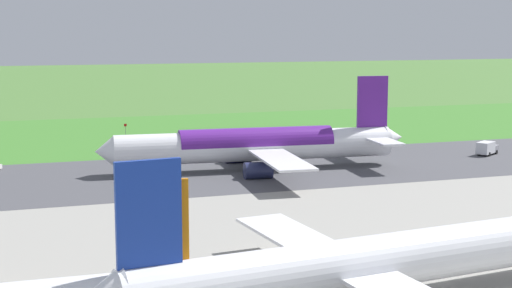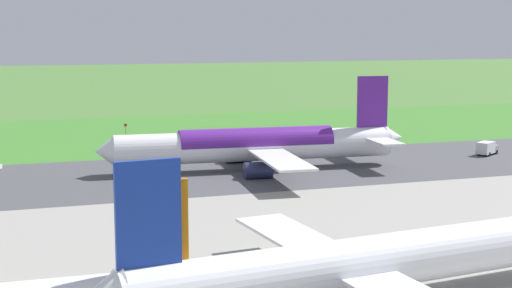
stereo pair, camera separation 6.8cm
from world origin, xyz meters
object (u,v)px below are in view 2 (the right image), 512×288
at_px(airliner_main, 258,145).
at_px(service_truck_fuel, 487,148).
at_px(no_stopping_sign, 126,129).
at_px(airliner_parked_mid, 361,263).
at_px(traffic_cone_orange, 114,138).

bearing_deg(airliner_main, service_truck_fuel, -179.06).
bearing_deg(no_stopping_sign, service_truck_fuel, 142.23).
xyz_separation_m(airliner_main, no_stopping_sign, (15.49, -48.72, -2.70)).
relative_size(airliner_main, airliner_parked_mid, 1.10).
distance_m(airliner_parked_mid, service_truck_fuel, 87.30).
height_order(airliner_parked_mid, traffic_cone_orange, airliner_parked_mid).
xyz_separation_m(airliner_main, airliner_parked_mid, (11.78, 64.26, -0.43)).
bearing_deg(airliner_parked_mid, airliner_main, -100.39).
distance_m(airliner_main, airliner_parked_mid, 65.34).
height_order(airliner_main, service_truck_fuel, airliner_main).
relative_size(service_truck_fuel, no_stopping_sign, 2.19).
xyz_separation_m(service_truck_fuel, no_stopping_sign, (61.90, -47.96, 0.25)).
bearing_deg(traffic_cone_orange, service_truck_fuel, 145.85).
bearing_deg(no_stopping_sign, airliner_parked_mid, 91.88).
relative_size(service_truck_fuel, traffic_cone_orange, 11.11).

